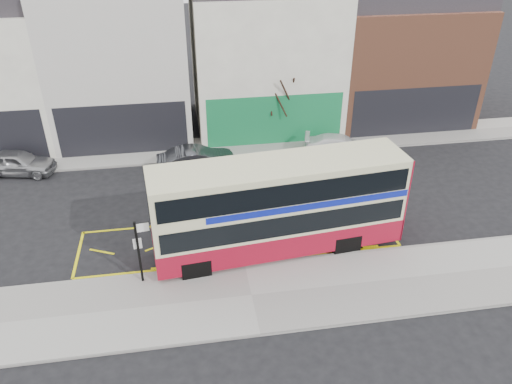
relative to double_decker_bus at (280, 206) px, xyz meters
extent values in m
plane|color=black|center=(-1.64, -0.60, -2.22)|extent=(120.00, 120.00, 0.00)
cube|color=#9F9D96|center=(-1.64, -2.90, -2.15)|extent=(40.00, 4.00, 0.15)
cube|color=gray|center=(-1.64, -0.98, -2.15)|extent=(40.00, 0.15, 0.15)
cube|color=#9F9D96|center=(-1.64, 10.40, -2.15)|extent=(50.00, 3.00, 0.15)
cube|color=beige|center=(-7.14, 14.40, 2.28)|extent=(8.00, 8.00, 9.00)
cube|color=black|center=(-7.14, 10.42, -0.62)|extent=(7.36, 0.06, 3.20)
cube|color=black|center=(-7.14, 10.44, -0.82)|extent=(5.60, 0.04, 2.00)
cube|color=white|center=(1.86, 14.40, 2.03)|extent=(9.00, 8.00, 8.50)
cube|color=#157B44|center=(1.86, 10.42, -0.62)|extent=(8.28, 0.06, 3.20)
cube|color=black|center=(1.86, 10.44, -0.82)|extent=(6.30, 0.04, 2.00)
cube|color=#9B593E|center=(10.86, 14.40, 1.53)|extent=(9.00, 8.00, 7.50)
cube|color=black|center=(10.86, 10.42, -0.62)|extent=(8.28, 0.06, 3.20)
cube|color=black|center=(10.86, 10.44, -0.82)|extent=(6.30, 0.04, 2.00)
cube|color=beige|center=(-0.03, 0.00, 0.05)|extent=(10.72, 3.42, 3.88)
cube|color=maroon|center=(-0.03, 0.00, -1.36)|extent=(10.76, 3.46, 1.05)
cube|color=maroon|center=(5.19, 0.51, 0.05)|extent=(0.30, 2.43, 3.88)
cube|color=black|center=(-0.03, 0.00, -0.21)|extent=(10.31, 3.44, 0.91)
cube|color=black|center=(-0.03, 0.00, 1.23)|extent=(10.31, 3.44, 0.96)
cube|color=#0E1B9B|center=(0.92, 0.09, 0.56)|extent=(8.63, 3.26, 0.29)
cube|color=black|center=(-5.26, -0.52, -0.45)|extent=(0.28, 2.20, 1.53)
cube|color=black|center=(-5.26, -0.52, 1.23)|extent=(0.28, 2.20, 0.96)
cube|color=black|center=(-5.25, -0.52, 0.46)|extent=(0.21, 1.67, 0.34)
cube|color=beige|center=(-0.03, 0.00, 1.95)|extent=(10.71, 3.33, 0.11)
cylinder|color=black|center=(-3.65, -1.44, -1.74)|extent=(0.98, 0.36, 0.96)
cylinder|color=black|center=(-3.86, 0.70, -1.74)|extent=(0.98, 0.36, 0.96)
cylinder|color=black|center=(2.84, -0.80, -1.74)|extent=(0.98, 0.36, 0.96)
cylinder|color=black|center=(2.62, 1.34, -1.74)|extent=(0.98, 0.36, 0.96)
cube|color=black|center=(-5.79, -1.37, -0.67)|extent=(0.10, 0.10, 2.79)
cube|color=white|center=(-5.51, -1.34, 0.44)|extent=(0.50, 0.10, 0.41)
cube|color=white|center=(-5.79, -1.32, -0.30)|extent=(0.33, 0.07, 0.47)
imported|color=#9D9EA2|center=(-12.85, 9.05, -1.54)|extent=(4.24, 2.36, 1.36)
imported|color=#383A3F|center=(-3.07, 7.69, -1.50)|extent=(4.49, 1.98, 1.43)
imported|color=white|center=(5.41, 8.44, -1.61)|extent=(4.51, 2.78, 1.22)
cylinder|color=#342117|center=(2.27, 10.93, -1.22)|extent=(0.24, 0.24, 2.00)
camera|label=1|loc=(-3.77, -17.17, 11.11)|focal=35.00mm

